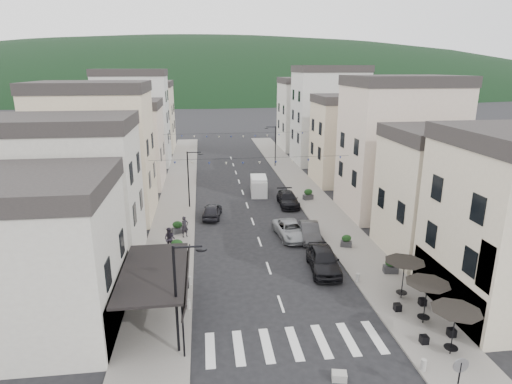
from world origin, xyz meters
TOP-DOWN VIEW (x-y plane):
  - ground at (0.00, 0.00)m, footprint 700.00×700.00m
  - sidewalk_left at (-7.50, 32.00)m, footprint 4.00×76.00m
  - sidewalk_right at (7.50, 32.00)m, footprint 4.00×76.00m
  - hill_backdrop at (0.00, 300.00)m, footprint 640.00×360.00m
  - boutique_awning at (-7.25, 5.00)m, footprint 3.77×7.50m
  - buildings_row_left at (-14.50, 37.75)m, footprint 10.20×54.16m
  - buildings_row_right at (14.50, 36.59)m, footprint 10.20×54.16m
  - cafe_terrace at (7.70, 2.80)m, footprint 2.50×8.10m
  - streetlamp_left_near at (-5.82, 2.00)m, footprint 1.70×0.56m
  - streetlamp_left_far at (-5.82, 26.00)m, footprint 1.70×0.56m
  - streetlamp_right_far at (5.82, 44.00)m, footprint 1.70×0.56m
  - traffic_sign at (5.80, -3.50)m, footprint 0.70×0.07m
  - bollards at (0.00, 5.50)m, footprint 11.66×10.26m
  - bunting_near at (0.00, 22.00)m, footprint 19.00×0.28m
  - bunting_far at (0.00, 38.00)m, footprint 19.00×0.28m
  - parked_car_a at (3.88, 10.17)m, footprint 2.44×5.19m
  - parked_car_b at (4.33, 15.99)m, footprint 2.02×4.46m
  - parked_car_c at (2.80, 16.66)m, footprint 2.78×5.14m
  - parked_car_d at (4.32, 25.45)m, footprint 2.10×4.91m
  - parked_car_e at (-3.82, 22.61)m, footprint 2.23×4.34m
  - delivery_van at (1.79, 30.20)m, footprint 2.14×4.62m
  - pedestrian_a at (-6.28, 17.63)m, footprint 0.81×0.74m
  - pedestrian_b at (-7.38, 14.91)m, footprint 1.11×0.99m
  - concrete_block_c at (1.51, -1.00)m, footprint 0.79×0.64m
  - planter_la at (-6.78, 14.18)m, footprint 1.18×0.85m
  - planter_lb at (-6.96, 18.57)m, footprint 1.13×0.88m
  - planter_ra at (8.50, 8.99)m, footprint 1.09×0.72m
  - planter_rb at (6.86, 13.86)m, footprint 1.02×0.77m
  - planter_rc at (6.90, 26.95)m, footprint 1.20×0.89m

SIDE VIEW (x-z plane):
  - ground at x=0.00m, z-range 0.00..0.00m
  - hill_backdrop at x=0.00m, z-range -35.00..35.00m
  - sidewalk_left at x=-7.50m, z-range 0.00..0.12m
  - sidewalk_right at x=7.50m, z-range 0.00..0.12m
  - concrete_block_c at x=1.51m, z-range 0.00..0.40m
  - bollards at x=0.00m, z-range 0.12..0.72m
  - planter_rb at x=6.86m, z-range 0.11..1.12m
  - planter_lb at x=-6.96m, z-range 0.10..1.22m
  - planter_ra at x=8.50m, z-range 0.10..1.24m
  - parked_car_c at x=2.80m, z-range 0.00..1.37m
  - planter_la at x=-6.78m, z-range 0.10..1.29m
  - planter_rc at x=6.90m, z-range 0.10..1.30m
  - parked_car_d at x=4.32m, z-range 0.00..1.41m
  - parked_car_e at x=-3.82m, z-range 0.00..1.41m
  - parked_car_b at x=4.33m, z-range 0.00..1.42m
  - parked_car_a at x=3.88m, z-range 0.00..1.72m
  - pedestrian_a at x=-6.28m, z-range 0.12..1.97m
  - delivery_van at x=1.79m, z-range -0.02..2.13m
  - pedestrian_b at x=-7.38m, z-range 0.12..2.02m
  - traffic_sign at x=5.80m, z-range 0.58..3.28m
  - cafe_terrace at x=7.70m, z-range 1.09..3.62m
  - boutique_awning at x=-7.25m, z-range 1.48..4.75m
  - streetlamp_left_near at x=-5.82m, z-range 0.70..6.70m
  - streetlamp_left_far at x=-5.82m, z-range 0.70..6.70m
  - streetlamp_right_far at x=5.82m, z-range 0.70..6.70m
  - bunting_near at x=0.00m, z-range 5.34..5.96m
  - bunting_far at x=0.00m, z-range 5.34..5.96m
  - buildings_row_left at x=-14.50m, z-range -0.88..13.12m
  - buildings_row_right at x=14.50m, z-range -0.93..13.57m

